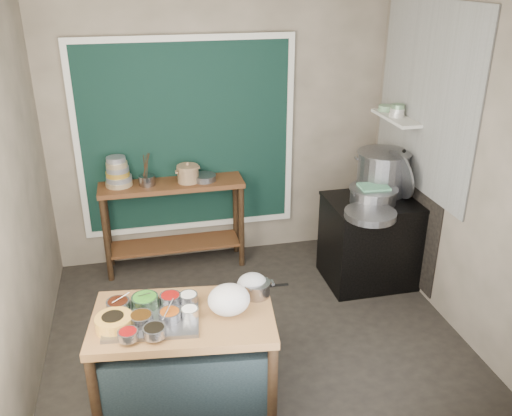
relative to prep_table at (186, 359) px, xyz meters
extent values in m
cube|color=#2B2620|center=(0.65, 0.75, -0.39)|extent=(3.50, 3.00, 0.02)
cube|color=gray|center=(0.65, 2.26, 1.02)|extent=(3.50, 0.02, 2.80)
cube|color=gray|center=(-1.11, 0.75, 1.02)|extent=(0.02, 3.00, 2.80)
cube|color=gray|center=(2.41, 0.75, 1.02)|extent=(0.02, 3.00, 2.80)
cube|color=black|center=(0.30, 2.22, 0.98)|extent=(2.10, 0.02, 1.90)
cube|color=#B2B2AA|center=(2.38, 1.30, 1.48)|extent=(0.02, 1.70, 1.70)
cube|color=black|center=(2.39, 1.40, 0.32)|extent=(0.01, 1.30, 1.30)
cube|color=beige|center=(2.28, 1.60, 1.23)|extent=(0.22, 0.70, 0.03)
cube|color=brown|center=(0.00, 0.00, 0.00)|extent=(1.33, 0.87, 0.75)
cube|color=#522A17|center=(0.10, 2.03, 0.10)|extent=(1.45, 0.40, 0.95)
cube|color=black|center=(2.00, 1.30, 0.05)|extent=(0.90, 0.68, 0.85)
cube|color=black|center=(2.00, 1.30, 0.49)|extent=(0.92, 0.69, 0.03)
cube|color=gray|center=(-0.21, -0.01, 0.39)|extent=(0.67, 0.52, 0.03)
cylinder|color=gray|center=(-0.28, -0.07, 0.44)|extent=(0.16, 0.16, 0.07)
cylinder|color=gray|center=(-0.43, 0.13, 0.44)|extent=(0.16, 0.16, 0.07)
cylinder|color=gray|center=(-0.37, -0.21, 0.43)|extent=(0.13, 0.13, 0.06)
cylinder|color=gray|center=(-0.20, -0.22, 0.43)|extent=(0.15, 0.15, 0.06)
cylinder|color=gray|center=(-0.09, -0.06, 0.43)|extent=(0.15, 0.15, 0.06)
cylinder|color=gray|center=(-0.25, 0.13, 0.44)|extent=(0.19, 0.19, 0.08)
cylinder|color=gray|center=(-0.46, -0.04, 0.44)|extent=(0.17, 0.17, 0.07)
cylinder|color=gray|center=(-0.07, 0.13, 0.43)|extent=(0.15, 0.15, 0.06)
cylinder|color=gray|center=(0.05, 0.12, 0.43)|extent=(0.13, 0.13, 0.06)
cylinder|color=silver|center=(0.04, -0.05, 0.43)|extent=(0.12, 0.12, 0.06)
cylinder|color=orange|center=(-0.45, -0.05, 0.42)|extent=(0.25, 0.25, 0.10)
ellipsoid|color=white|center=(0.32, -0.04, 0.48)|extent=(0.31, 0.27, 0.22)
ellipsoid|color=white|center=(0.52, 0.16, 0.46)|extent=(0.23, 0.19, 0.17)
cylinder|color=tan|center=(-0.42, 2.07, 0.60)|extent=(0.26, 0.26, 0.05)
cylinder|color=gray|center=(-0.42, 2.07, 0.65)|extent=(0.25, 0.25, 0.05)
cylinder|color=gold|center=(-0.42, 2.07, 0.70)|extent=(0.23, 0.23, 0.05)
cylinder|color=gray|center=(-0.42, 2.07, 0.75)|extent=(0.22, 0.22, 0.05)
cylinder|color=tan|center=(-0.42, 2.07, 0.80)|extent=(0.21, 0.21, 0.05)
cylinder|color=gray|center=(-0.42, 2.07, 0.85)|extent=(0.19, 0.19, 0.05)
cylinder|color=gray|center=(-0.14, 2.02, 0.62)|extent=(0.22, 0.22, 0.10)
cylinder|color=gray|center=(0.43, 2.02, 0.61)|extent=(0.30, 0.30, 0.06)
cylinder|color=gray|center=(2.23, 1.32, 0.75)|extent=(0.16, 0.50, 0.49)
cube|color=#549B70|center=(1.94, 1.25, 0.67)|extent=(0.28, 0.22, 0.02)
cylinder|color=gray|center=(1.78, 0.95, 0.54)|extent=(0.61, 0.61, 0.06)
cylinder|color=silver|center=(2.28, 1.60, 1.26)|extent=(0.15, 0.15, 0.04)
cylinder|color=silver|center=(2.28, 1.60, 1.30)|extent=(0.14, 0.14, 0.04)
cylinder|color=gray|center=(2.28, 1.60, 1.34)|extent=(0.13, 0.13, 0.04)
cylinder|color=gray|center=(2.28, 1.83, 1.27)|extent=(0.20, 0.20, 0.06)
camera|label=1|loc=(-0.20, -3.13, 2.56)|focal=38.00mm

